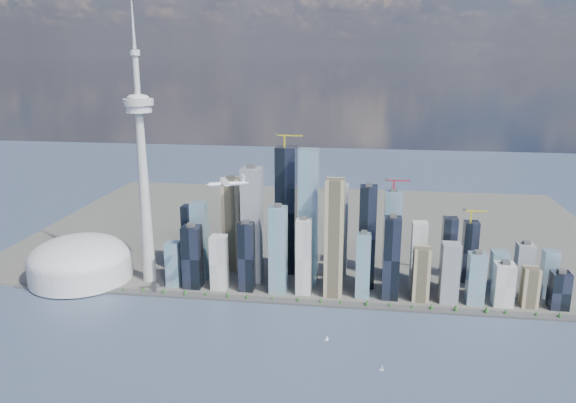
# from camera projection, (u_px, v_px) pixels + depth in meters

# --- Properties ---
(ground) EXTENTS (4000.00, 4000.00, 0.00)m
(ground) POSITION_uv_depth(u_px,v_px,m) (272.00, 379.00, 785.49)
(ground) COLOR #2D3C50
(ground) RESTS_ON ground
(seawall) EXTENTS (1100.00, 22.00, 4.00)m
(seawall) POSITION_uv_depth(u_px,v_px,m) (295.00, 302.00, 1024.34)
(seawall) COLOR #383838
(seawall) RESTS_ON ground
(land) EXTENTS (1400.00, 900.00, 3.00)m
(land) POSITION_uv_depth(u_px,v_px,m) (317.00, 229.00, 1455.31)
(land) COLOR #4C4C47
(land) RESTS_ON ground
(shoreline_trees) EXTENTS (960.53, 7.20, 8.80)m
(shoreline_trees) POSITION_uv_depth(u_px,v_px,m) (295.00, 299.00, 1022.61)
(shoreline_trees) COLOR #3F2D1E
(shoreline_trees) RESTS_ON seawall
(skyscraper_cluster) EXTENTS (736.00, 142.00, 287.35)m
(skyscraper_cluster) POSITION_uv_depth(u_px,v_px,m) (332.00, 243.00, 1077.02)
(skyscraper_cluster) COLOR black
(skyscraper_cluster) RESTS_ON land
(needle_tower) EXTENTS (56.00, 56.00, 550.50)m
(needle_tower) POSITION_uv_depth(u_px,v_px,m) (142.00, 166.00, 1062.40)
(needle_tower) COLOR #ADADA8
(needle_tower) RESTS_ON land
(dome_stadium) EXTENTS (200.00, 200.00, 86.00)m
(dome_stadium) POSITION_uv_depth(u_px,v_px,m) (80.00, 261.00, 1121.81)
(dome_stadium) COLOR #BABABA
(dome_stadium) RESTS_ON land
(airplane) EXTENTS (66.51, 59.58, 16.82)m
(airplane) POSITION_uv_depth(u_px,v_px,m) (227.00, 183.00, 889.95)
(airplane) COLOR silver
(airplane) RESTS_ON ground
(sailboat_west) EXTENTS (7.03, 4.23, 10.02)m
(sailboat_west) POSITION_uv_depth(u_px,v_px,m) (382.00, 368.00, 805.66)
(sailboat_west) COLOR white
(sailboat_west) RESTS_ON ground
(sailboat_east) EXTENTS (6.66, 3.39, 9.29)m
(sailboat_east) POSITION_uv_depth(u_px,v_px,m) (327.00, 339.00, 889.97)
(sailboat_east) COLOR white
(sailboat_east) RESTS_ON ground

